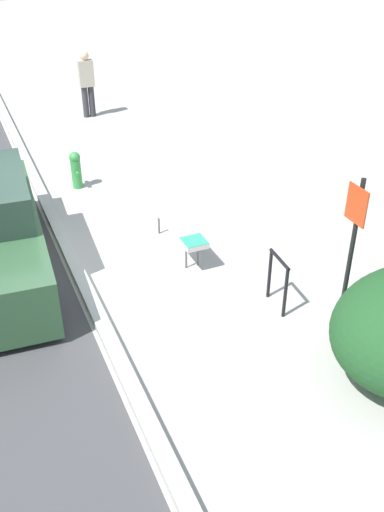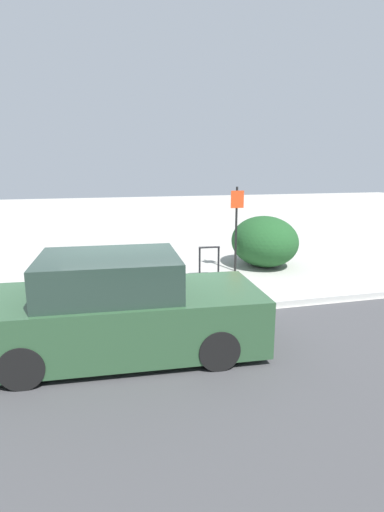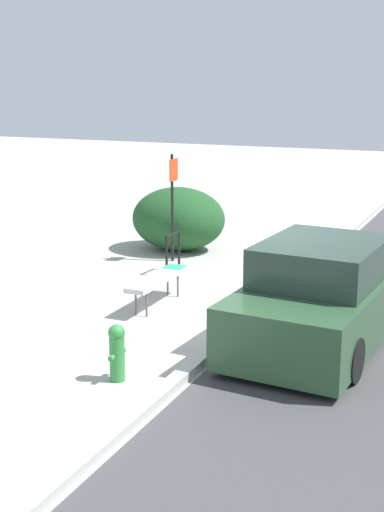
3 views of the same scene
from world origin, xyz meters
name	(u,v)px [view 2 (image 2 of 3)]	position (x,y,z in m)	size (l,w,h in m)	color
ground_plane	(130,320)	(0.00, 0.00, 0.00)	(60.00, 60.00, 0.00)	#ADAAA3
curb	(130,317)	(0.00, 0.00, 0.07)	(60.00, 0.20, 0.13)	#B7B7B2
bench	(133,272)	(0.25, 1.74, 0.47)	(1.74, 0.38, 0.53)	#515156
bike_rack	(209,259)	(2.30, 2.44, 0.50)	(0.55, 0.09, 0.83)	black
sign_post	(236,221)	(3.19, 2.87, 1.38)	(0.36, 0.08, 2.30)	black
shrub_hedge	(264,241)	(4.19, 3.21, 0.72)	(1.85, 2.17, 1.45)	#1E4C23
parked_car_near	(120,310)	(-0.28, -1.28, 0.69)	(4.34, 2.04, 1.55)	black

